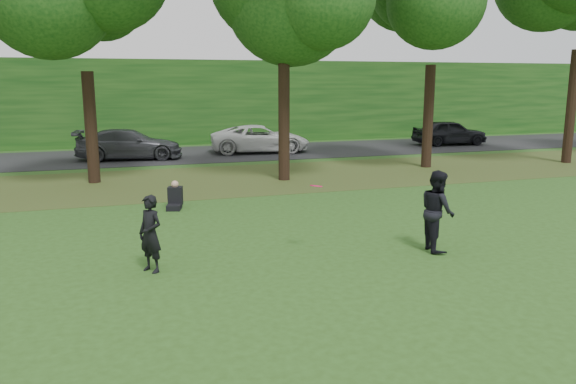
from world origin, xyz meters
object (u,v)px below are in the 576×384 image
Objects in this scene: player_right at (437,211)px; seated_person at (175,198)px; player_left at (150,234)px; frisbee at (316,186)px.

player_right is 8.02m from seated_person.
seated_person is at bearing 130.76° from player_left.
player_right is at bearing -34.68° from seated_person.
player_left is 5.79m from seated_person.
seated_person is (-5.14, 6.13, -0.61)m from player_right.
player_left is 0.85× the size of player_right.
player_right is at bearing -11.73° from frisbee.
frisbee is 6.20m from seated_person.
player_left is 3.63m from frisbee.
frisbee is at bearing -51.00° from seated_person.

